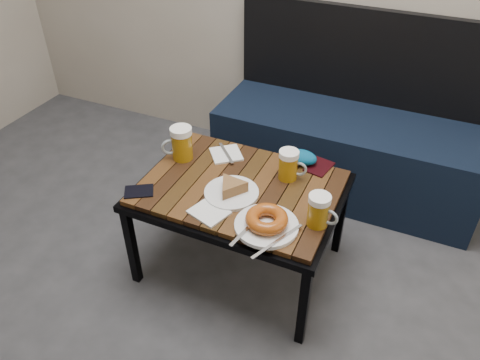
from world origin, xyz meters
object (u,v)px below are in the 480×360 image
at_px(bench, 347,145).
at_px(plate_pie, 231,189).
at_px(cafe_table, 240,194).
at_px(beer_mug_centre, 289,165).
at_px(passport_navy, 139,191).
at_px(knit_pouch, 301,157).
at_px(beer_mug_right, 319,211).
at_px(passport_burgundy, 319,167).
at_px(beer_mug_left, 181,143).
at_px(plate_bagel, 267,222).

height_order(bench, plate_pie, bench).
height_order(cafe_table, beer_mug_centre, beer_mug_centre).
bearing_deg(bench, beer_mug_centre, -99.89).
xyz_separation_m(beer_mug_centre, passport_navy, (-0.52, -0.34, -0.06)).
bearing_deg(cafe_table, passport_navy, -149.90).
relative_size(plate_pie, knit_pouch, 1.60).
height_order(beer_mug_centre, beer_mug_right, same).
bearing_deg(passport_navy, passport_burgundy, 95.43).
height_order(beer_mug_centre, plate_pie, beer_mug_centre).
distance_m(beer_mug_centre, knit_pouch, 0.13).
xyz_separation_m(beer_mug_right, plate_pie, (-0.37, 0.03, -0.04)).
bearing_deg(bench, plate_pie, -108.34).
bearing_deg(plate_pie, passport_navy, -158.26).
relative_size(beer_mug_left, passport_navy, 1.33).
bearing_deg(beer_mug_centre, bench, 71.30).
height_order(beer_mug_left, plate_pie, beer_mug_left).
bearing_deg(plate_pie, bench, 71.66).
distance_m(cafe_table, plate_pie, 0.10).
bearing_deg(passport_navy, beer_mug_left, 140.73).
height_order(plate_bagel, knit_pouch, plate_bagel).
relative_size(passport_navy, knit_pouch, 0.84).
bearing_deg(passport_navy, beer_mug_right, 67.24).
distance_m(beer_mug_left, beer_mug_centre, 0.49).
relative_size(bench, beer_mug_centre, 10.47).
xyz_separation_m(cafe_table, knit_pouch, (0.18, 0.26, 0.07)).
distance_m(plate_bagel, passport_burgundy, 0.46).
height_order(beer_mug_left, knit_pouch, beer_mug_left).
bearing_deg(plate_pie, cafe_table, 83.90).
bearing_deg(beer_mug_centre, plate_bagel, -93.56).
bearing_deg(beer_mug_left, beer_mug_centre, 151.72).
bearing_deg(passport_burgundy, passport_navy, -132.03).
bearing_deg(cafe_table, plate_pie, -96.10).
relative_size(beer_mug_right, knit_pouch, 0.96).
height_order(cafe_table, passport_burgundy, passport_burgundy).
bearing_deg(cafe_table, plate_bagel, -44.87).
relative_size(cafe_table, beer_mug_right, 6.30).
bearing_deg(plate_bagel, plate_pie, 148.10).
bearing_deg(plate_pie, passport_burgundy, 50.44).
distance_m(cafe_table, passport_burgundy, 0.37).
bearing_deg(bench, beer_mug_left, -129.74).
height_order(passport_navy, passport_burgundy, same).
relative_size(plate_bagel, passport_burgundy, 2.35).
bearing_deg(cafe_table, knit_pouch, 55.26).
height_order(beer_mug_right, plate_bagel, beer_mug_right).
relative_size(beer_mug_centre, knit_pouch, 0.97).
bearing_deg(knit_pouch, plate_pie, -119.76).
relative_size(bench, beer_mug_left, 9.07).
distance_m(plate_bagel, knit_pouch, 0.45).
relative_size(cafe_table, passport_navy, 7.23).
bearing_deg(knit_pouch, bench, 79.42).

